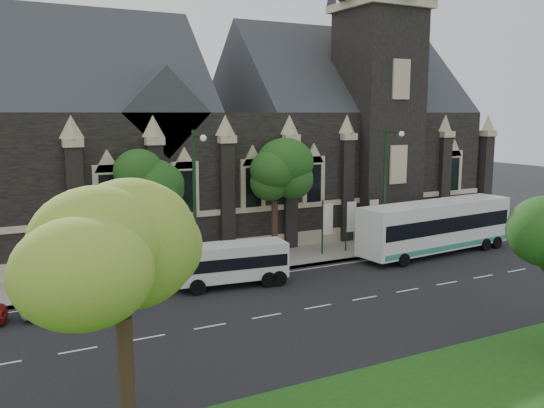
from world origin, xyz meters
TOP-DOWN VIEW (x-y plane):
  - ground at (0.00, 0.00)m, footprint 160.00×160.00m
  - sidewalk at (0.00, 9.50)m, footprint 80.00×5.00m
  - museum at (5.12, 18.78)m, footprint 40.00×17.70m
  - tree_park_near at (-11.77, -8.77)m, footprint 4.42×4.42m
  - tree_walk_right at (3.21, 10.71)m, footprint 4.08×4.08m
  - tree_walk_left at (-5.80, 10.70)m, footprint 3.91×3.91m
  - street_lamp_near at (10.00, 7.09)m, footprint 0.36×1.88m
  - street_lamp_mid at (-4.00, 7.09)m, footprint 0.36×1.88m
  - banner_flag_left at (6.29, 9.00)m, footprint 0.90×0.10m
  - banner_flag_center at (8.29, 9.00)m, footprint 0.90×0.10m
  - banner_flag_right at (10.29, 9.00)m, footprint 0.90×0.10m
  - tour_coach at (13.54, 5.80)m, footprint 13.00×3.86m
  - shuttle_bus at (-2.48, 5.46)m, footprint 6.66×2.97m
  - box_trailer at (-7.42, 5.98)m, footprint 2.66×1.56m
  - sedan at (-11.49, 4.87)m, footprint 4.82×1.85m

SIDE VIEW (x-z plane):
  - ground at x=0.00m, z-range 0.00..0.00m
  - sidewalk at x=0.00m, z-range 0.00..0.15m
  - sedan at x=-11.49m, z-range 0.00..1.57m
  - box_trailer at x=-7.42m, z-range 0.10..1.51m
  - shuttle_bus at x=-2.48m, z-range 0.21..2.70m
  - tour_coach at x=13.54m, z-range 0.16..3.90m
  - banner_flag_left at x=6.29m, z-range 0.38..4.38m
  - banner_flag_center at x=8.29m, z-range 0.38..4.38m
  - banner_flag_right at x=10.29m, z-range 0.38..4.38m
  - street_lamp_near at x=10.00m, z-range 0.61..9.61m
  - street_lamp_mid at x=-4.00m, z-range 0.61..9.61m
  - tree_walk_left at x=-5.80m, z-range 1.91..9.55m
  - tree_walk_right at x=3.21m, z-range 1.92..9.72m
  - tree_park_near at x=-11.77m, z-range 2.14..10.70m
  - museum at x=5.12m, z-range -6.78..23.12m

